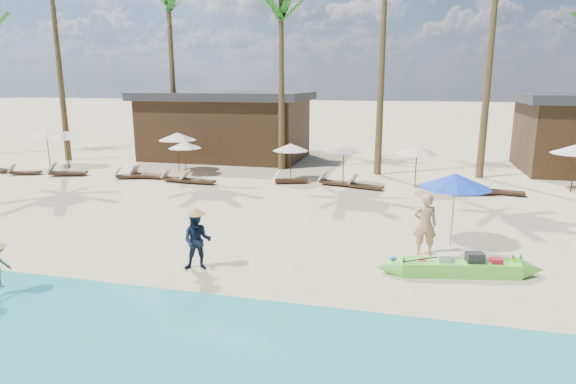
# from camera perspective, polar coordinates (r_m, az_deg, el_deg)

# --- Properties ---
(ground) EXTENTS (240.00, 240.00, 0.00)m
(ground) POSITION_cam_1_polar(r_m,az_deg,el_deg) (13.81, -2.52, -8.06)
(ground) COLOR beige
(ground) RESTS_ON ground
(wet_sand_strip) EXTENTS (240.00, 4.50, 0.01)m
(wet_sand_strip) POSITION_cam_1_polar(r_m,az_deg,el_deg) (9.60, -11.53, -18.31)
(wet_sand_strip) COLOR tan
(wet_sand_strip) RESTS_ON ground
(green_canoe) EXTENTS (4.83, 1.26, 0.62)m
(green_canoe) POSITION_cam_1_polar(r_m,az_deg,el_deg) (13.49, 19.60, -8.40)
(green_canoe) COLOR #68E445
(green_canoe) RESTS_ON ground
(tourist) EXTENTS (0.71, 0.51, 1.83)m
(tourist) POSITION_cam_1_polar(r_m,az_deg,el_deg) (14.49, 15.94, -3.73)
(tourist) COLOR tan
(tourist) RESTS_ON ground
(vendor_green) EXTENTS (0.90, 0.77, 1.59)m
(vendor_green) POSITION_cam_1_polar(r_m,az_deg,el_deg) (13.12, -10.71, -5.73)
(vendor_green) COLOR #142039
(vendor_green) RESTS_ON ground
(blue_umbrella) EXTENTS (2.12, 2.12, 2.28)m
(blue_umbrella) POSITION_cam_1_polar(r_m,az_deg,el_deg) (15.18, 19.22, 1.26)
(blue_umbrella) COLOR #99999E
(blue_umbrella) RESTS_ON ground
(resort_parasol_1) EXTENTS (2.17, 2.17, 2.24)m
(resort_parasol_1) POSITION_cam_1_polar(r_m,az_deg,el_deg) (31.55, -26.71, 6.23)
(resort_parasol_1) COLOR #392517
(resort_parasol_1) RESTS_ON ground
(lounger_1_right) EXTENTS (1.70, 0.98, 0.55)m
(lounger_1_right) POSITION_cam_1_polar(r_m,az_deg,el_deg) (29.89, -28.88, 2.15)
(lounger_1_right) COLOR #392517
(lounger_1_right) RESTS_ON ground
(resort_parasol_2) EXTENTS (2.10, 2.10, 2.17)m
(resort_parasol_2) POSITION_cam_1_polar(r_m,az_deg,el_deg) (30.83, -24.83, 6.17)
(resort_parasol_2) COLOR #392517
(resort_parasol_2) RESTS_ON ground
(lounger_2_left) EXTENTS (2.05, 1.19, 0.67)m
(lounger_2_left) POSITION_cam_1_polar(r_m,az_deg,el_deg) (28.51, -24.84, 2.19)
(lounger_2_left) COLOR #392517
(lounger_2_left) RESTS_ON ground
(resort_parasol_3) EXTENTS (2.12, 2.12, 2.18)m
(resort_parasol_3) POSITION_cam_1_polar(r_m,az_deg,el_deg) (27.72, -12.97, 6.43)
(resort_parasol_3) COLOR #392517
(resort_parasol_3) RESTS_ON ground
(lounger_3_left) EXTENTS (1.77, 1.04, 0.57)m
(lounger_3_left) POSITION_cam_1_polar(r_m,az_deg,el_deg) (26.43, -18.23, 1.91)
(lounger_3_left) COLOR #392517
(lounger_3_left) RESTS_ON ground
(lounger_3_right) EXTENTS (1.92, 0.74, 0.64)m
(lounger_3_right) POSITION_cam_1_polar(r_m,az_deg,el_deg) (26.36, -16.45, 2.05)
(lounger_3_right) COLOR #392517
(lounger_3_right) RESTS_ON ground
(resort_parasol_4) EXTENTS (1.78, 1.78, 1.83)m
(resort_parasol_4) POSITION_cam_1_polar(r_m,az_deg,el_deg) (26.38, -12.13, 5.47)
(resort_parasol_4) COLOR #392517
(resort_parasol_4) RESTS_ON ground
(lounger_4_left) EXTENTS (1.82, 0.73, 0.60)m
(lounger_4_left) POSITION_cam_1_polar(r_m,az_deg,el_deg) (24.91, -13.06, 1.61)
(lounger_4_left) COLOR #392517
(lounger_4_left) RESTS_ON ground
(lounger_4_right) EXTENTS (1.75, 0.58, 0.59)m
(lounger_4_right) POSITION_cam_1_polar(r_m,az_deg,el_deg) (24.30, -10.81, 1.43)
(lounger_4_right) COLOR #392517
(lounger_4_right) RESTS_ON ground
(resort_parasol_5) EXTENTS (1.84, 1.84, 1.90)m
(resort_parasol_5) POSITION_cam_1_polar(r_m,az_deg,el_deg) (24.47, 0.31, 5.33)
(resort_parasol_5) COLOR #392517
(resort_parasol_5) RESTS_ON ground
(lounger_5_left) EXTENTS (1.80, 1.04, 0.58)m
(lounger_5_left) POSITION_cam_1_polar(r_m,az_deg,el_deg) (23.97, 0.10, 1.50)
(lounger_5_left) COLOR #392517
(lounger_5_left) RESTS_ON ground
(resort_parasol_6) EXTENTS (2.07, 2.07, 2.14)m
(resort_parasol_6) POSITION_cam_1_polar(r_m,az_deg,el_deg) (23.01, 6.63, 5.30)
(resort_parasol_6) COLOR #392517
(resort_parasol_6) RESTS_ON ground
(lounger_6_left) EXTENTS (1.87, 0.90, 0.61)m
(lounger_6_left) POSITION_cam_1_polar(r_m,az_deg,el_deg) (23.58, 5.59, 1.27)
(lounger_6_left) COLOR #392517
(lounger_6_left) RESTS_ON ground
(lounger_6_right) EXTENTS (1.73, 0.91, 0.56)m
(lounger_6_right) POSITION_cam_1_polar(r_m,az_deg,el_deg) (23.01, 9.03, 0.83)
(lounger_6_right) COLOR #392517
(lounger_6_right) RESTS_ON ground
(resort_parasol_7) EXTENTS (1.99, 1.99, 2.05)m
(resort_parasol_7) POSITION_cam_1_polar(r_m,az_deg,el_deg) (23.33, 15.04, 4.87)
(resort_parasol_7) COLOR #392517
(resort_parasol_7) RESTS_ON ground
(lounger_7_left) EXTENTS (2.09, 1.12, 0.68)m
(lounger_7_left) POSITION_cam_1_polar(r_m,az_deg,el_deg) (22.96, 20.59, 0.23)
(lounger_7_left) COLOR #392517
(lounger_7_left) RESTS_ON ground
(lounger_7_right) EXTENTS (2.07, 1.19, 0.67)m
(lounger_7_right) POSITION_cam_1_polar(r_m,az_deg,el_deg) (23.49, 19.81, 0.56)
(lounger_7_right) COLOR #392517
(lounger_7_right) RESTS_ON ground
(resort_parasol_8) EXTENTS (2.15, 2.15, 2.22)m
(resort_parasol_8) POSITION_cam_1_polar(r_m,az_deg,el_deg) (25.22, 30.99, 4.38)
(resort_parasol_8) COLOR #392517
(resort_parasol_8) RESTS_ON ground
(lounger_8_left) EXTENTS (1.72, 0.77, 0.56)m
(lounger_8_left) POSITION_cam_1_polar(r_m,az_deg,el_deg) (23.59, 24.12, 0.15)
(lounger_8_left) COLOR #392517
(lounger_8_left) RESTS_ON ground
(palm_2) EXTENTS (2.08, 2.08, 11.33)m
(palm_2) POSITION_cam_1_polar(r_m,az_deg,el_deg) (31.16, -13.95, 20.38)
(palm_2) COLOR brown
(palm_2) RESTS_ON ground
(palm_3) EXTENTS (2.08, 2.08, 10.52)m
(palm_3) POSITION_cam_1_polar(r_m,az_deg,el_deg) (27.78, -0.81, 20.43)
(palm_3) COLOR brown
(palm_3) RESTS_ON ground
(pavilion_west) EXTENTS (10.80, 6.60, 4.30)m
(pavilion_west) POSITION_cam_1_polar(r_m,az_deg,el_deg) (32.18, -7.35, 7.91)
(pavilion_west) COLOR #392517
(pavilion_west) RESTS_ON ground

